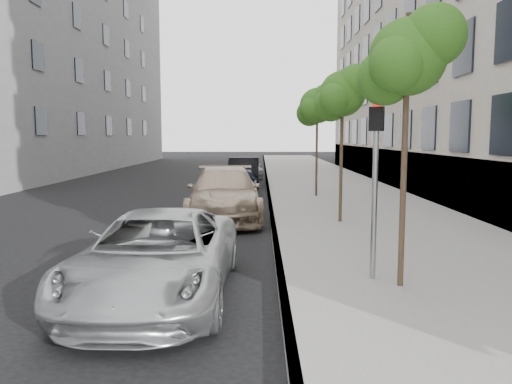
{
  "coord_description": "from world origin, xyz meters",
  "views": [
    {
      "loc": [
        0.79,
        -6.86,
        2.69
      ],
      "look_at": [
        0.7,
        3.76,
        1.5
      ],
      "focal_mm": 35.0,
      "sensor_mm": 36.0,
      "label": 1
    }
  ],
  "objects_px": {
    "signal_pole": "(375,168)",
    "tree_near": "(409,57)",
    "sedan_black": "(244,172)",
    "tree_far": "(318,106)",
    "sedan_blue": "(240,182)",
    "tree_mid": "(343,94)",
    "sedan_rear": "(246,168)",
    "suv": "(224,194)",
    "minivan": "(157,256)"
  },
  "relations": [
    {
      "from": "sedan_black",
      "to": "signal_pole",
      "type": "bearing_deg",
      "value": -81.05
    },
    {
      "from": "tree_far",
      "to": "sedan_black",
      "type": "relative_size",
      "value": 1.01
    },
    {
      "from": "tree_mid",
      "to": "sedan_rear",
      "type": "height_order",
      "value": "tree_mid"
    },
    {
      "from": "signal_pole",
      "to": "sedan_black",
      "type": "xyz_separation_m",
      "value": [
        -2.92,
        18.06,
        -1.36
      ]
    },
    {
      "from": "minivan",
      "to": "sedan_black",
      "type": "distance_m",
      "value": 18.8
    },
    {
      "from": "tree_near",
      "to": "minivan",
      "type": "relative_size",
      "value": 0.9
    },
    {
      "from": "sedan_blue",
      "to": "sedan_rear",
      "type": "height_order",
      "value": "sedan_blue"
    },
    {
      "from": "sedan_blue",
      "to": "signal_pole",
      "type": "bearing_deg",
      "value": -78.47
    },
    {
      "from": "tree_mid",
      "to": "sedan_rear",
      "type": "relative_size",
      "value": 1.05
    },
    {
      "from": "signal_pole",
      "to": "minivan",
      "type": "bearing_deg",
      "value": -144.15
    },
    {
      "from": "signal_pole",
      "to": "sedan_blue",
      "type": "relative_size",
      "value": 0.84
    },
    {
      "from": "sedan_rear",
      "to": "signal_pole",
      "type": "bearing_deg",
      "value": -89.25
    },
    {
      "from": "sedan_black",
      "to": "tree_mid",
      "type": "bearing_deg",
      "value": -74.74
    },
    {
      "from": "tree_near",
      "to": "sedan_blue",
      "type": "bearing_deg",
      "value": 103.69
    },
    {
      "from": "tree_far",
      "to": "minivan",
      "type": "relative_size",
      "value": 0.92
    },
    {
      "from": "suv",
      "to": "sedan_rear",
      "type": "bearing_deg",
      "value": 85.64
    },
    {
      "from": "tree_mid",
      "to": "tree_far",
      "type": "height_order",
      "value": "tree_far"
    },
    {
      "from": "tree_mid",
      "to": "tree_far",
      "type": "distance_m",
      "value": 6.5
    },
    {
      "from": "tree_near",
      "to": "minivan",
      "type": "distance_m",
      "value": 5.27
    },
    {
      "from": "minivan",
      "to": "sedan_rear",
      "type": "bearing_deg",
      "value": 88.85
    },
    {
      "from": "signal_pole",
      "to": "sedan_blue",
      "type": "bearing_deg",
      "value": 127.39
    },
    {
      "from": "tree_mid",
      "to": "minivan",
      "type": "relative_size",
      "value": 0.9
    },
    {
      "from": "sedan_rear",
      "to": "sedan_blue",
      "type": "bearing_deg",
      "value": -96.43
    },
    {
      "from": "tree_near",
      "to": "tree_far",
      "type": "distance_m",
      "value": 13.0
    },
    {
      "from": "tree_far",
      "to": "suv",
      "type": "xyz_separation_m",
      "value": [
        -3.6,
        -5.27,
        -3.15
      ]
    },
    {
      "from": "signal_pole",
      "to": "tree_near",
      "type": "bearing_deg",
      "value": -22.08
    },
    {
      "from": "tree_far",
      "to": "minivan",
      "type": "height_order",
      "value": "tree_far"
    },
    {
      "from": "suv",
      "to": "sedan_rear",
      "type": "relative_size",
      "value": 1.3
    },
    {
      "from": "tree_mid",
      "to": "signal_pole",
      "type": "xyz_separation_m",
      "value": [
        -0.4,
        -6.07,
        -1.8
      ]
    },
    {
      "from": "signal_pole",
      "to": "tree_mid",
      "type": "bearing_deg",
      "value": 111.11
    },
    {
      "from": "tree_mid",
      "to": "tree_near",
      "type": "bearing_deg",
      "value": -90.0
    },
    {
      "from": "minivan",
      "to": "sedan_blue",
      "type": "relative_size",
      "value": 1.36
    },
    {
      "from": "tree_near",
      "to": "sedan_black",
      "type": "relative_size",
      "value": 0.99
    },
    {
      "from": "suv",
      "to": "tree_far",
      "type": "bearing_deg",
      "value": 52.27
    },
    {
      "from": "signal_pole",
      "to": "sedan_rear",
      "type": "relative_size",
      "value": 0.72
    },
    {
      "from": "tree_far",
      "to": "suv",
      "type": "distance_m",
      "value": 7.12
    },
    {
      "from": "tree_near",
      "to": "sedan_rear",
      "type": "xyz_separation_m",
      "value": [
        -3.33,
        23.64,
        -3.33
      ]
    },
    {
      "from": "tree_near",
      "to": "suv",
      "type": "relative_size",
      "value": 0.81
    },
    {
      "from": "suv",
      "to": "sedan_black",
      "type": "xyz_separation_m",
      "value": [
        0.27,
        10.76,
        -0.06
      ]
    },
    {
      "from": "signal_pole",
      "to": "minivan",
      "type": "xyz_separation_m",
      "value": [
        -3.73,
        -0.72,
        -1.41
      ]
    },
    {
      "from": "tree_far",
      "to": "sedan_blue",
      "type": "height_order",
      "value": "tree_far"
    },
    {
      "from": "sedan_blue",
      "to": "sedan_rear",
      "type": "xyz_separation_m",
      "value": [
        -0.0,
        9.98,
        -0.01
      ]
    },
    {
      "from": "signal_pole",
      "to": "suv",
      "type": "distance_m",
      "value": 8.07
    },
    {
      "from": "tree_near",
      "to": "signal_pole",
      "type": "xyz_separation_m",
      "value": [
        -0.4,
        0.43,
        -1.85
      ]
    },
    {
      "from": "tree_near",
      "to": "suv",
      "type": "distance_m",
      "value": 9.09
    },
    {
      "from": "sedan_black",
      "to": "sedan_rear",
      "type": "distance_m",
      "value": 5.14
    },
    {
      "from": "tree_near",
      "to": "suv",
      "type": "bearing_deg",
      "value": 114.98
    },
    {
      "from": "tree_mid",
      "to": "suv",
      "type": "height_order",
      "value": "tree_mid"
    },
    {
      "from": "tree_near",
      "to": "sedan_blue",
      "type": "relative_size",
      "value": 1.22
    },
    {
      "from": "suv",
      "to": "minivan",
      "type": "bearing_deg",
      "value": -97.2
    }
  ]
}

